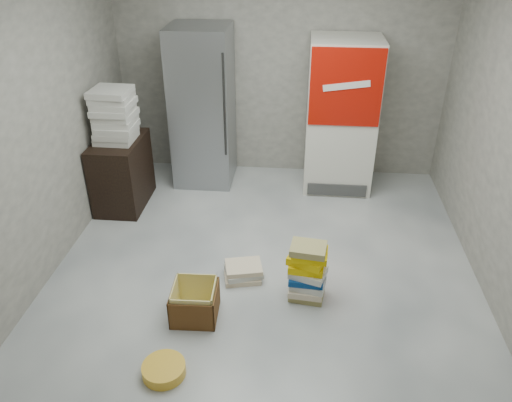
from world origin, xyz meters
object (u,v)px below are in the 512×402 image
object	(u,v)px
coke_cooler	(341,116)
wood_shelf	(122,173)
cardboard_box	(195,304)
phonebook_stack_main	(307,272)
steel_fridge	(203,107)

from	to	relation	value
coke_cooler	wood_shelf	xyz separation A→B (m)	(-2.48, -0.72, -0.50)
coke_cooler	cardboard_box	bearing A→B (deg)	-116.96
phonebook_stack_main	cardboard_box	world-z (taller)	phonebook_stack_main
coke_cooler	wood_shelf	distance (m)	2.63
coke_cooler	phonebook_stack_main	size ratio (longest dim) A/B	3.22
coke_cooler	cardboard_box	distance (m)	2.93
wood_shelf	cardboard_box	bearing A→B (deg)	-56.27
coke_cooler	wood_shelf	bearing A→B (deg)	-163.72
coke_cooler	cardboard_box	size ratio (longest dim) A/B	4.58
steel_fridge	coke_cooler	xyz separation A→B (m)	(1.65, -0.01, -0.05)
coke_cooler	phonebook_stack_main	xyz separation A→B (m)	(-0.35, -2.19, -0.63)
phonebook_stack_main	wood_shelf	bearing A→B (deg)	157.70
wood_shelf	cardboard_box	world-z (taller)	wood_shelf
coke_cooler	wood_shelf	size ratio (longest dim) A/B	2.25
steel_fridge	cardboard_box	distance (m)	2.68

